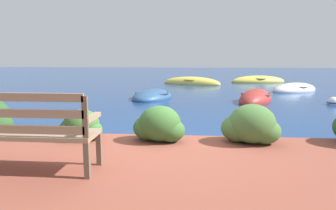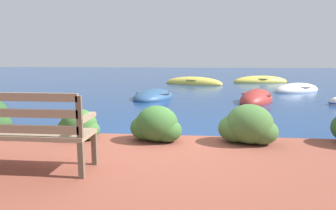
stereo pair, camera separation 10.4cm
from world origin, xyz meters
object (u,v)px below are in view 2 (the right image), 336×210
(rowboat_mid, at_px, (153,97))
(rowboat_far, at_px, (297,90))
(rowboat_outer, at_px, (194,83))
(rowboat_distant, at_px, (260,82))
(rowboat_nearest, at_px, (256,100))
(park_bench, at_px, (25,130))
(mooring_buoy, at_px, (335,103))

(rowboat_mid, relative_size, rowboat_far, 0.91)
(rowboat_far, distance_m, rowboat_outer, 5.58)
(rowboat_distant, bearing_deg, rowboat_far, 86.70)
(rowboat_far, bearing_deg, rowboat_distant, -117.51)
(rowboat_nearest, bearing_deg, rowboat_mid, 105.46)
(rowboat_mid, height_order, rowboat_distant, rowboat_distant)
(park_bench, height_order, mooring_buoy, park_bench)
(rowboat_far, xyz_separation_m, mooring_buoy, (-0.04, -3.89, 0.01))
(rowboat_distant, xyz_separation_m, mooring_buoy, (0.59, -8.59, 0.00))
(rowboat_outer, bearing_deg, park_bench, -77.94)
(park_bench, height_order, rowboat_mid, park_bench)
(rowboat_far, height_order, rowboat_distant, rowboat_distant)
(rowboat_mid, distance_m, rowboat_outer, 6.17)
(rowboat_distant, bearing_deg, park_bench, 58.44)
(rowboat_far, xyz_separation_m, rowboat_outer, (-4.65, 3.07, 0.00))
(rowboat_nearest, relative_size, mooring_buoy, 6.17)
(rowboat_outer, bearing_deg, rowboat_distant, 41.52)
(rowboat_far, height_order, rowboat_outer, rowboat_outer)
(park_bench, height_order, rowboat_distant, park_bench)
(rowboat_nearest, bearing_deg, park_bench, 174.88)
(rowboat_nearest, distance_m, rowboat_outer, 6.89)
(park_bench, relative_size, rowboat_far, 0.54)
(park_bench, distance_m, rowboat_far, 12.52)
(rowboat_mid, xyz_separation_m, mooring_buoy, (6.05, -0.96, 0.01))
(rowboat_nearest, bearing_deg, rowboat_outer, 42.42)
(rowboat_far, relative_size, rowboat_outer, 0.79)
(rowboat_outer, distance_m, rowboat_distant, 4.34)
(mooring_buoy, bearing_deg, park_bench, -133.09)
(park_bench, xyz_separation_m, rowboat_nearest, (3.99, 7.26, -0.64))
(park_bench, bearing_deg, rowboat_mid, 94.85)
(rowboat_nearest, xyz_separation_m, mooring_buoy, (2.40, -0.44, -0.00))
(park_bench, distance_m, rowboat_distant, 16.49)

